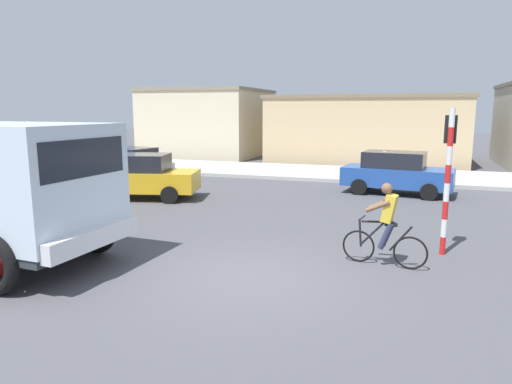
% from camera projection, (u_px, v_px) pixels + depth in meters
% --- Properties ---
extents(ground_plane, '(120.00, 120.00, 0.00)m').
position_uv_depth(ground_plane, '(245.00, 277.00, 8.84)').
color(ground_plane, '#4C4C51').
extents(sidewalk_far, '(80.00, 5.00, 0.16)m').
position_uv_depth(sidewalk_far, '(347.00, 174.00, 22.43)').
color(sidewalk_far, '#ADADA8').
rests_on(sidewalk_far, ground).
extents(cyclist, '(1.72, 0.54, 1.72)m').
position_uv_depth(cyclist, '(386.00, 225.00, 9.35)').
color(cyclist, black).
rests_on(cyclist, ground).
extents(traffic_light_pole, '(0.24, 0.43, 3.20)m').
position_uv_depth(traffic_light_pole, '(449.00, 161.00, 9.94)').
color(traffic_light_pole, red).
rests_on(traffic_light_pole, ground).
extents(car_red_near, '(4.27, 2.53, 1.60)m').
position_uv_depth(car_red_near, '(126.00, 166.00, 19.45)').
color(car_red_near, white).
rests_on(car_red_near, ground).
extents(car_white_mid, '(4.30, 2.64, 1.60)m').
position_uv_depth(car_white_mid, '(140.00, 176.00, 16.52)').
color(car_white_mid, gold).
rests_on(car_white_mid, ground).
extents(car_far_side, '(4.18, 2.25, 1.60)m').
position_uv_depth(car_far_side, '(396.00, 172.00, 17.45)').
color(car_far_side, '#234C9E').
rests_on(car_far_side, ground).
extents(pedestrian_near_kerb, '(0.34, 0.22, 1.62)m').
position_uv_depth(pedestrian_near_kerb, '(383.00, 171.00, 17.52)').
color(pedestrian_near_kerb, '#2D334C').
rests_on(pedestrian_near_kerb, ground).
extents(building_corner_left, '(7.40, 7.79, 4.53)m').
position_uv_depth(building_corner_left, '(210.00, 123.00, 32.12)').
color(building_corner_left, beige).
rests_on(building_corner_left, ground).
extents(building_mid_block, '(11.45, 8.06, 3.99)m').
position_uv_depth(building_mid_block, '(368.00, 128.00, 28.70)').
color(building_mid_block, '#D1B284').
rests_on(building_mid_block, ground).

